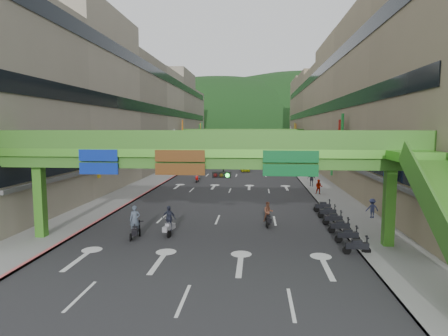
{
  "coord_description": "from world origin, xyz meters",
  "views": [
    {
      "loc": [
        3.0,
        -16.87,
        7.22
      ],
      "look_at": [
        0.0,
        18.0,
        3.5
      ],
      "focal_mm": 30.0,
      "sensor_mm": 36.0,
      "label": 1
    }
  ],
  "objects": [
    {
      "name": "sidewalk_right",
      "position": [
        11.0,
        50.0,
        0.07
      ],
      "size": [
        4.0,
        140.0,
        0.15
      ],
      "primitive_type": "cube",
      "color": "gray",
      "rests_on": "ground"
    },
    {
      "name": "scooter_rider_near",
      "position": [
        -4.85,
        6.47,
        1.05
      ],
      "size": [
        0.79,
        1.58,
        2.21
      ],
      "color": "black",
      "rests_on": "ground"
    },
    {
      "name": "pedestrian_dark",
      "position": [
        9.8,
        29.28,
        0.88
      ],
      "size": [
        1.11,
        0.73,
        1.76
      ],
      "primitive_type": "imported",
      "rotation": [
        0.0,
        0.0,
        -0.32
      ],
      "color": "black",
      "rests_on": "ground"
    },
    {
      "name": "building_row_right",
      "position": [
        18.93,
        50.0,
        9.46
      ],
      "size": [
        12.8,
        95.0,
        19.0
      ],
      "color": "gray",
      "rests_on": "ground"
    },
    {
      "name": "overpass_far",
      "position": [
        0.0,
        65.0,
        5.4
      ],
      "size": [
        28.0,
        2.2,
        7.1
      ],
      "color": "#4C9E2D",
      "rests_on": "ground"
    },
    {
      "name": "hill_right",
      "position": [
        25.0,
        180.0,
        0.0
      ],
      "size": [
        208.0,
        176.0,
        128.0
      ],
      "primitive_type": "ellipsoid",
      "color": "#1C4419",
      "rests_on": "ground"
    },
    {
      "name": "curb_left",
      "position": [
        -9.1,
        50.0,
        0.09
      ],
      "size": [
        0.2,
        140.0,
        0.18
      ],
      "primitive_type": "cube",
      "color": "#CC5959",
      "rests_on": "ground"
    },
    {
      "name": "overpass_near",
      "position": [
        0.93,
        5.38,
        5.21
      ],
      "size": [
        28.0,
        12.27,
        7.1
      ],
      "color": "#4C9E2D",
      "rests_on": "ground"
    },
    {
      "name": "ground",
      "position": [
        0.0,
        0.0,
        0.0
      ],
      "size": [
        320.0,
        320.0,
        0.0
      ],
      "primitive_type": "plane",
      "color": "black",
      "rests_on": "ground"
    },
    {
      "name": "road_slab",
      "position": [
        0.0,
        50.0,
        0.01
      ],
      "size": [
        18.0,
        140.0,
        0.02
      ],
      "primitive_type": "cube",
      "color": "#28282B",
      "rests_on": "ground"
    },
    {
      "name": "scooter_rider_far",
      "position": [
        -4.88,
        32.47,
        1.12
      ],
      "size": [
        0.94,
        1.6,
        2.19
      ],
      "color": "#820503",
      "rests_on": "ground"
    },
    {
      "name": "bunting_string",
      "position": [
        0.0,
        30.0,
        5.96
      ],
      "size": [
        26.0,
        0.36,
        0.47
      ],
      "color": "black",
      "rests_on": "ground"
    },
    {
      "name": "pedestrian_blue",
      "position": [
        12.2,
        13.1,
        0.77
      ],
      "size": [
        0.77,
        0.54,
        1.55
      ],
      "primitive_type": "imported",
      "rotation": [
        0.0,
        0.0,
        3.25
      ],
      "color": "navy",
      "rests_on": "ground"
    },
    {
      "name": "parked_scooter_row",
      "position": [
        8.8,
        10.0,
        0.52
      ],
      "size": [
        1.6,
        11.55,
        1.08
      ],
      "color": "black",
      "rests_on": "ground"
    },
    {
      "name": "car_yellow",
      "position": [
        1.16,
        45.75,
        0.63
      ],
      "size": [
        1.81,
        3.82,
        1.26
      ],
      "primitive_type": "imported",
      "rotation": [
        0.0,
        0.0,
        0.09
      ],
      "color": "#CFDA1C",
      "rests_on": "ground"
    },
    {
      "name": "sidewalk_left",
      "position": [
        -11.0,
        50.0,
        0.07
      ],
      "size": [
        4.0,
        140.0,
        0.15
      ],
      "primitive_type": "cube",
      "color": "gray",
      "rests_on": "ground"
    },
    {
      "name": "building_row_left",
      "position": [
        -18.93,
        50.0,
        9.46
      ],
      "size": [
        12.8,
        95.0,
        19.0
      ],
      "color": "#9E937F",
      "rests_on": "ground"
    },
    {
      "name": "scooter_rider_left",
      "position": [
        -2.82,
        7.37,
        1.02
      ],
      "size": [
        1.06,
        1.58,
        2.04
      ],
      "color": "#97959D",
      "rests_on": "ground"
    },
    {
      "name": "curb_right",
      "position": [
        9.1,
        50.0,
        0.09
      ],
      "size": [
        0.2,
        140.0,
        0.18
      ],
      "primitive_type": "cube",
      "color": "gray",
      "rests_on": "ground"
    },
    {
      "name": "pedestrian_red",
      "position": [
        9.8,
        23.77,
        0.79
      ],
      "size": [
        0.87,
        0.74,
        1.58
      ],
      "primitive_type": "imported",
      "rotation": [
        0.0,
        0.0,
        -0.2
      ],
      "color": "#B31803",
      "rests_on": "ground"
    },
    {
      "name": "hill_left",
      "position": [
        -15.0,
        160.0,
        0.0
      ],
      "size": [
        168.0,
        140.0,
        112.0
      ],
      "primitive_type": "ellipsoid",
      "color": "#1C4419",
      "rests_on": "ground"
    },
    {
      "name": "scooter_rider_mid",
      "position": [
        3.93,
        10.36,
        0.93
      ],
      "size": [
        0.79,
        1.6,
        1.84
      ],
      "color": "black",
      "rests_on": "ground"
    },
    {
      "name": "car_silver",
      "position": [
        -6.89,
        51.12,
        0.74
      ],
      "size": [
        1.68,
        4.52,
        1.48
      ],
      "primitive_type": "imported",
      "rotation": [
        0.0,
        0.0,
        -0.03
      ],
      "color": "#A6A5AE",
      "rests_on": "ground"
    }
  ]
}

